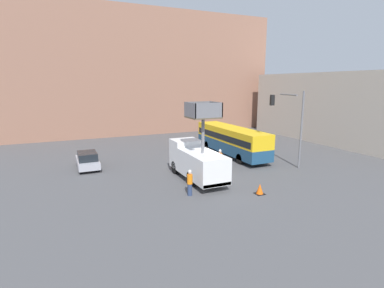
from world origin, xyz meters
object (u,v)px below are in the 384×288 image
object	(u,v)px
utility_truck	(196,160)
road_worker_near_truck	(190,183)
traffic_light_pole	(292,118)
road_worker_directing	(220,160)
traffic_cone_near_truck	(260,189)
city_bus	(231,139)
parked_car_curbside	(88,160)

from	to	relation	value
utility_truck	road_worker_near_truck	distance (m)	3.57
traffic_light_pole	road_worker_directing	size ratio (longest dim) A/B	3.65
road_worker_directing	traffic_cone_near_truck	size ratio (longest dim) A/B	2.58
city_bus	road_worker_directing	bearing A→B (deg)	122.76
traffic_light_pole	parked_car_curbside	distance (m)	18.67
traffic_light_pole	road_worker_near_truck	xyz separation A→B (m)	(-10.89, -2.45, -3.68)
parked_car_curbside	traffic_light_pole	bearing A→B (deg)	-24.16
traffic_cone_near_truck	utility_truck	bearing A→B (deg)	119.79
road_worker_near_truck	road_worker_directing	xyz separation A→B (m)	(4.88, 4.50, 0.04)
utility_truck	road_worker_directing	bearing A→B (deg)	27.17
utility_truck	traffic_light_pole	bearing A→B (deg)	-3.20
city_bus	traffic_cone_near_truck	xyz separation A→B (m)	(-4.19, -10.75, -1.43)
road_worker_directing	road_worker_near_truck	bearing A→B (deg)	177.27
traffic_cone_near_truck	road_worker_near_truck	bearing A→B (deg)	158.97
road_worker_directing	traffic_light_pole	bearing A→B (deg)	-64.24
traffic_light_pole	road_worker_near_truck	size ratio (longest dim) A/B	3.79
road_worker_near_truck	road_worker_directing	world-z (taller)	road_worker_directing
parked_car_curbside	utility_truck	bearing A→B (deg)	-42.35
traffic_light_pole	road_worker_near_truck	world-z (taller)	traffic_light_pole
traffic_cone_near_truck	traffic_light_pole	bearing A→B (deg)	33.59
parked_car_curbside	road_worker_directing	bearing A→B (deg)	-26.98
city_bus	traffic_light_pole	bearing A→B (deg)	-178.41
city_bus	road_worker_near_truck	world-z (taller)	city_bus
utility_truck	road_worker_near_truck	world-z (taller)	utility_truck
utility_truck	traffic_cone_near_truck	distance (m)	5.57
city_bus	parked_car_curbside	world-z (taller)	city_bus
utility_truck	road_worker_near_truck	xyz separation A→B (m)	(-1.87, -2.95, -0.72)
road_worker_directing	traffic_cone_near_truck	distance (m)	6.29
city_bus	road_worker_near_truck	bearing A→B (deg)	119.27
road_worker_near_truck	traffic_cone_near_truck	world-z (taller)	road_worker_near_truck
road_worker_near_truck	parked_car_curbside	world-z (taller)	road_worker_near_truck
city_bus	traffic_light_pole	distance (m)	7.44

